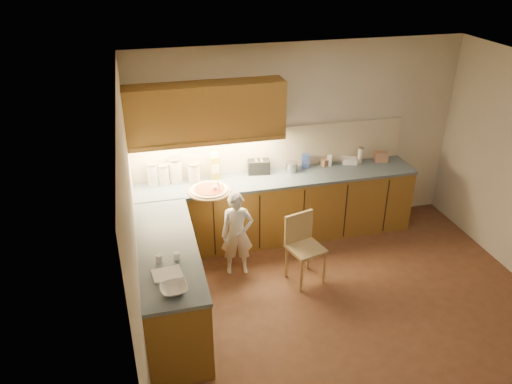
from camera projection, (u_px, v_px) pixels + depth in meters
room at (365, 176)px, 4.86m from camera, size 4.54×4.50×2.62m
l_counter at (246, 229)px, 6.30m from camera, size 3.77×2.62×0.92m
backsplash at (272, 149)px, 6.70m from camera, size 3.75×0.02×0.58m
upper_cabinets at (206, 112)px, 6.08m from camera, size 1.95×0.36×0.73m
pizza_on_board at (210, 190)px, 6.20m from camera, size 0.53×0.53×0.22m
child at (237, 234)px, 6.04m from camera, size 0.43×0.31×1.09m
wooden_chair at (303, 243)px, 5.96m from camera, size 0.47×0.47×0.85m
mixing_bowl at (174, 289)px, 4.46m from camera, size 0.27×0.27×0.06m
canister_a at (153, 174)px, 6.31m from camera, size 0.15×0.15×0.31m
canister_b at (163, 174)px, 6.34m from camera, size 0.16×0.16×0.28m
canister_c at (175, 170)px, 6.38m from camera, size 0.18×0.18×0.33m
canister_d at (194, 172)px, 6.40m from camera, size 0.16×0.16×0.26m
oil_jug at (215, 167)px, 6.47m from camera, size 0.13×0.10×0.37m
toaster at (259, 167)px, 6.66m from camera, size 0.31×0.20×0.19m
steel_pot at (291, 167)px, 6.71m from camera, size 0.17×0.17×0.13m
blue_box at (305, 161)px, 6.81m from camera, size 0.11×0.09×0.20m
card_box_a at (326, 162)px, 6.90m from camera, size 0.16×0.13×0.10m
white_bottle at (329, 160)px, 6.87m from camera, size 0.07×0.07×0.16m
flat_pack at (350, 161)px, 6.97m from camera, size 0.23×0.19×0.08m
tall_jar at (360, 155)px, 6.93m from camera, size 0.08×0.08×0.24m
card_box_b at (381, 156)px, 7.03m from camera, size 0.20×0.17×0.14m
dough_cloth at (167, 274)px, 4.69m from camera, size 0.30×0.24×0.02m
spice_jar_a at (159, 259)px, 4.86m from camera, size 0.08×0.08×0.09m
spice_jar_b at (177, 256)px, 4.90m from camera, size 0.06×0.06×0.08m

